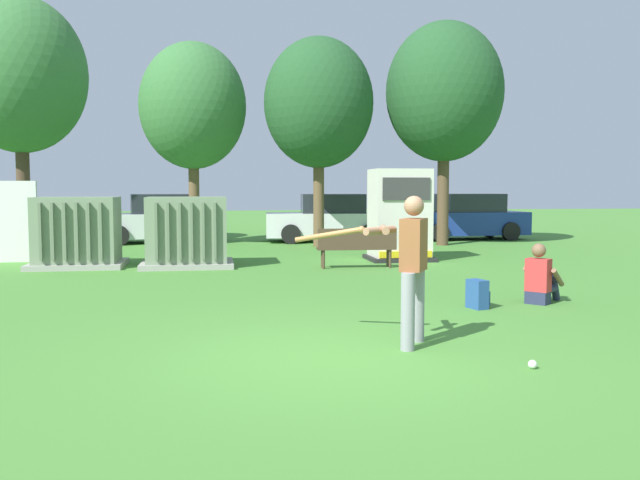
{
  "coord_description": "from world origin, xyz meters",
  "views": [
    {
      "loc": [
        -1.27,
        -7.2,
        1.83
      ],
      "look_at": [
        0.4,
        3.5,
        1.0
      ],
      "focal_mm": 38.28,
      "sensor_mm": 36.0,
      "label": 1
    }
  ],
  "objects_px": {
    "transformer_west": "(78,233)",
    "parked_car_right_of_center": "(467,218)",
    "seated_spectator": "(541,280)",
    "sports_ball": "(532,364)",
    "parked_car_leftmost": "(160,220)",
    "transformer_mid_west": "(187,233)",
    "park_bench": "(357,245)",
    "generator_enclosure": "(399,215)",
    "parked_car_left_of_center": "(329,220)",
    "batter": "(409,262)",
    "backpack": "(478,294)"
  },
  "relations": [
    {
      "from": "transformer_west",
      "to": "parked_car_right_of_center",
      "type": "height_order",
      "value": "same"
    },
    {
      "from": "transformer_west",
      "to": "seated_spectator",
      "type": "relative_size",
      "value": 2.18
    },
    {
      "from": "parked_car_right_of_center",
      "to": "sports_ball",
      "type": "bearing_deg",
      "value": -108.82
    },
    {
      "from": "parked_car_leftmost",
      "to": "transformer_mid_west",
      "type": "bearing_deg",
      "value": -80.88
    },
    {
      "from": "park_bench",
      "to": "parked_car_leftmost",
      "type": "xyz_separation_m",
      "value": [
        -4.99,
        8.19,
        0.22
      ]
    },
    {
      "from": "generator_enclosure",
      "to": "park_bench",
      "type": "height_order",
      "value": "generator_enclosure"
    },
    {
      "from": "transformer_mid_west",
      "to": "parked_car_left_of_center",
      "type": "bearing_deg",
      "value": 56.36
    },
    {
      "from": "transformer_west",
      "to": "park_bench",
      "type": "relative_size",
      "value": 1.16
    },
    {
      "from": "transformer_mid_west",
      "to": "batter",
      "type": "distance_m",
      "value": 8.97
    },
    {
      "from": "transformer_mid_west",
      "to": "parked_car_right_of_center",
      "type": "bearing_deg",
      "value": 36.47
    },
    {
      "from": "generator_enclosure",
      "to": "park_bench",
      "type": "xyz_separation_m",
      "value": [
        -1.43,
        -1.57,
        -0.6
      ]
    },
    {
      "from": "park_bench",
      "to": "parked_car_leftmost",
      "type": "relative_size",
      "value": 0.41
    },
    {
      "from": "generator_enclosure",
      "to": "batter",
      "type": "distance_m",
      "value": 9.45
    },
    {
      "from": "generator_enclosure",
      "to": "backpack",
      "type": "height_order",
      "value": "generator_enclosure"
    },
    {
      "from": "backpack",
      "to": "parked_car_left_of_center",
      "type": "relative_size",
      "value": 0.1
    },
    {
      "from": "parked_car_left_of_center",
      "to": "transformer_mid_west",
      "type": "bearing_deg",
      "value": -123.64
    },
    {
      "from": "parked_car_right_of_center",
      "to": "generator_enclosure",
      "type": "bearing_deg",
      "value": -123.54
    },
    {
      "from": "seated_spectator",
      "to": "parked_car_right_of_center",
      "type": "distance_m",
      "value": 13.56
    },
    {
      "from": "backpack",
      "to": "parked_car_leftmost",
      "type": "bearing_deg",
      "value": 112.94
    },
    {
      "from": "transformer_mid_west",
      "to": "batter",
      "type": "xyz_separation_m",
      "value": [
        2.84,
        -8.5,
        0.19
      ]
    },
    {
      "from": "seated_spectator",
      "to": "generator_enclosure",
      "type": "bearing_deg",
      "value": 94.18
    },
    {
      "from": "sports_ball",
      "to": "parked_car_left_of_center",
      "type": "xyz_separation_m",
      "value": [
        0.7,
        16.45,
        0.71
      ]
    },
    {
      "from": "backpack",
      "to": "parked_car_right_of_center",
      "type": "relative_size",
      "value": 0.1
    },
    {
      "from": "generator_enclosure",
      "to": "backpack",
      "type": "distance_m",
      "value": 7.03
    },
    {
      "from": "backpack",
      "to": "parked_car_left_of_center",
      "type": "xyz_separation_m",
      "value": [
        -0.08,
        13.07,
        0.54
      ]
    },
    {
      "from": "transformer_west",
      "to": "sports_ball",
      "type": "height_order",
      "value": "transformer_west"
    },
    {
      "from": "park_bench",
      "to": "parked_car_right_of_center",
      "type": "bearing_deg",
      "value": 54.55
    },
    {
      "from": "generator_enclosure",
      "to": "parked_car_right_of_center",
      "type": "xyz_separation_m",
      "value": [
        4.24,
        6.39,
        -0.38
      ]
    },
    {
      "from": "backpack",
      "to": "parked_car_right_of_center",
      "type": "height_order",
      "value": "parked_car_right_of_center"
    },
    {
      "from": "sports_ball",
      "to": "seated_spectator",
      "type": "relative_size",
      "value": 0.09
    },
    {
      "from": "sports_ball",
      "to": "backpack",
      "type": "distance_m",
      "value": 3.48
    },
    {
      "from": "sports_ball",
      "to": "generator_enclosure",
      "type": "bearing_deg",
      "value": 81.96
    },
    {
      "from": "batter",
      "to": "sports_ball",
      "type": "relative_size",
      "value": 19.33
    },
    {
      "from": "transformer_mid_west",
      "to": "batter",
      "type": "height_order",
      "value": "batter"
    },
    {
      "from": "generator_enclosure",
      "to": "sports_ball",
      "type": "bearing_deg",
      "value": -98.04
    },
    {
      "from": "transformer_mid_west",
      "to": "seated_spectator",
      "type": "xyz_separation_m",
      "value": [
        5.74,
        -6.0,
        -0.41
      ]
    },
    {
      "from": "transformer_mid_west",
      "to": "parked_car_leftmost",
      "type": "distance_m",
      "value": 7.33
    },
    {
      "from": "parked_car_leftmost",
      "to": "parked_car_left_of_center",
      "type": "bearing_deg",
      "value": -4.86
    },
    {
      "from": "parked_car_leftmost",
      "to": "sports_ball",
      "type": "bearing_deg",
      "value": -73.67
    },
    {
      "from": "transformer_west",
      "to": "seated_spectator",
      "type": "xyz_separation_m",
      "value": [
        8.24,
        -6.31,
        -0.41
      ]
    },
    {
      "from": "seated_spectator",
      "to": "parked_car_leftmost",
      "type": "relative_size",
      "value": 0.22
    },
    {
      "from": "park_bench",
      "to": "seated_spectator",
      "type": "bearing_deg",
      "value": -69.23
    },
    {
      "from": "park_bench",
      "to": "parked_car_left_of_center",
      "type": "xyz_separation_m",
      "value": [
        0.67,
        7.7,
        0.22
      ]
    },
    {
      "from": "seated_spectator",
      "to": "parked_car_leftmost",
      "type": "bearing_deg",
      "value": 117.54
    },
    {
      "from": "backpack",
      "to": "seated_spectator",
      "type": "bearing_deg",
      "value": 14.86
    },
    {
      "from": "park_bench",
      "to": "seated_spectator",
      "type": "relative_size",
      "value": 1.88
    },
    {
      "from": "batter",
      "to": "parked_car_right_of_center",
      "type": "height_order",
      "value": "batter"
    },
    {
      "from": "generator_enclosure",
      "to": "seated_spectator",
      "type": "relative_size",
      "value": 2.39
    },
    {
      "from": "park_bench",
      "to": "parked_car_leftmost",
      "type": "bearing_deg",
      "value": 121.35
    },
    {
      "from": "transformer_mid_west",
      "to": "parked_car_leftmost",
      "type": "bearing_deg",
      "value": 99.12
    }
  ]
}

